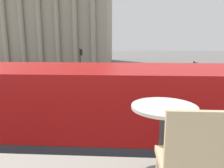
{
  "coord_description": "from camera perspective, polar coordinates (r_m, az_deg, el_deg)",
  "views": [
    {
      "loc": [
        0.8,
        -2.28,
        5.04
      ],
      "look_at": [
        -0.24,
        15.69,
        1.35
      ],
      "focal_mm": 35.0,
      "sensor_mm": 36.0,
      "label": 1
    }
  ],
  "objects": [
    {
      "name": "traffic_light_near",
      "position": [
        13.43,
        18.01,
        -1.25
      ],
      "size": [
        0.42,
        0.24,
        3.32
      ],
      "color": "black",
      "rests_on": "ground_plane"
    },
    {
      "name": "traffic_light_mid",
      "position": [
        19.94,
        20.64,
        2.42
      ],
      "size": [
        0.42,
        0.24,
        3.22
      ],
      "color": "black",
      "rests_on": "ground_plane"
    },
    {
      "name": "cafe_dining_table",
      "position": [
        2.12,
        13.24,
        -10.56
      ],
      "size": [
        0.6,
        0.6,
        0.73
      ],
      "color": "#2D2D30",
      "rests_on": "cafe_floor_slab"
    },
    {
      "name": "double_decker_bus",
      "position": [
        6.19,
        -10.36,
        -13.81
      ],
      "size": [
        11.06,
        2.62,
        4.34
      ],
      "rotation": [
        0.0,
        0.0,
        0.11
      ],
      "color": "black",
      "rests_on": "ground_plane"
    },
    {
      "name": "traffic_light_far",
      "position": [
        25.6,
        -8.17,
        6.05
      ],
      "size": [
        0.42,
        0.24,
        4.04
      ],
      "color": "black",
      "rests_on": "ground_plane"
    },
    {
      "name": "pedestrian_grey",
      "position": [
        24.11,
        6.0,
        1.69
      ],
      "size": [
        0.32,
        0.32,
        1.62
      ],
      "rotation": [
        0.0,
        0.0,
        2.41
      ],
      "color": "#282B33",
      "rests_on": "ground_plane"
    },
    {
      "name": "cafe_chair_0",
      "position": [
        1.65,
        19.73,
        -18.49
      ],
      "size": [
        0.4,
        0.4,
        0.91
      ],
      "rotation": [
        0.0,
        0.0,
        -0.06
      ],
      "color": "#D1B789",
      "rests_on": "cafe_floor_slab"
    },
    {
      "name": "pedestrian_olive",
      "position": [
        28.7,
        -12.59,
        3.28
      ],
      "size": [
        0.32,
        0.32,
        1.79
      ],
      "rotation": [
        0.0,
        0.0,
        1.49
      ],
      "color": "#282B33",
      "rests_on": "ground_plane"
    },
    {
      "name": "plaza_building_left",
      "position": [
        50.29,
        -15.33,
        19.59
      ],
      "size": [
        24.81,
        16.75,
        24.8
      ],
      "color": "#A39984",
      "rests_on": "ground_plane"
    }
  ]
}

